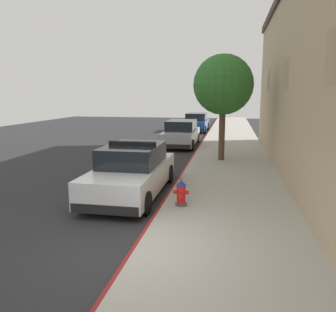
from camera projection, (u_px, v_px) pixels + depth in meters
ground_plane at (111, 159)px, 17.23m from camera, size 33.03×60.00×0.20m
sidewalk_pavement at (231, 159)px, 16.11m from camera, size 3.60×60.00×0.15m
curb_painted_edge at (192, 158)px, 16.45m from camera, size 0.08×60.00×0.15m
police_cruiser at (132, 171)px, 10.58m from camera, size 1.94×4.84×1.68m
parked_car_silver_ahead at (181, 134)px, 20.73m from camera, size 1.94×4.84×1.56m
parked_car_dark_far at (196, 123)px, 29.12m from camera, size 1.94×4.84×1.56m
fire_hydrant at (181, 193)px, 9.12m from camera, size 0.44×0.40×0.76m
street_tree at (223, 85)px, 15.04m from camera, size 2.68×2.68×4.74m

